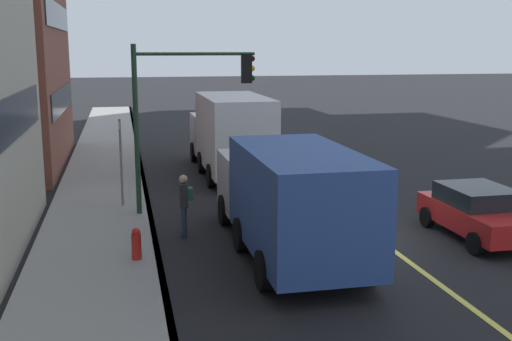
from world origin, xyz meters
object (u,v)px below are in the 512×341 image
car_red (479,211)px  traffic_light_mast (184,99)px  truck_blue (290,196)px  truck_white (231,133)px  street_sign_post (121,157)px  pedestrian_with_backpack (184,201)px  fire_hydrant (136,247)px

car_red → traffic_light_mast: (4.09, 7.74, 2.92)m
truck_blue → truck_white: (10.48, -0.30, 0.21)m
traffic_light_mast → street_sign_post: bearing=59.7°
pedestrian_with_backpack → traffic_light_mast: bearing=-6.7°
truck_blue → fire_hydrant: (-0.02, 3.87, -1.07)m
car_red → truck_blue: bearing=92.8°
traffic_light_mast → pedestrian_with_backpack: bearing=173.3°
truck_white → street_sign_post: bearing=138.0°
car_red → truck_white: 11.52m
car_red → pedestrian_with_backpack: (1.78, 8.02, 0.30)m
truck_white → street_sign_post: (-4.97, 4.48, 0.01)m
pedestrian_with_backpack → fire_hydrant: size_ratio=1.90×
truck_white → fire_hydrant: bearing=158.3°
truck_blue → fire_hydrant: bearing=90.2°
truck_blue → truck_white: size_ratio=0.95×
fire_hydrant → truck_blue: bearing=-89.8°
traffic_light_mast → car_red: bearing=-117.9°
truck_white → fire_hydrant: truck_white is taller
car_red → traffic_light_mast: 9.23m
car_red → truck_white: size_ratio=0.48×
truck_white → fire_hydrant: (-10.50, 4.17, -1.28)m
car_red → traffic_light_mast: bearing=62.1°
truck_blue → street_sign_post: 6.92m
car_red → truck_blue: 5.59m
truck_white → pedestrian_with_backpack: (-8.43, 2.78, -0.70)m
street_sign_post → car_red: bearing=-118.4°
truck_blue → street_sign_post: street_sign_post is taller
traffic_light_mast → fire_hydrant: (-4.38, 1.66, -3.21)m
traffic_light_mast → fire_hydrant: size_ratio=5.69×
fire_hydrant → truck_white: bearing=-21.7°
fire_hydrant → traffic_light_mast: bearing=-20.8°
car_red → traffic_light_mast: traffic_light_mast is taller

